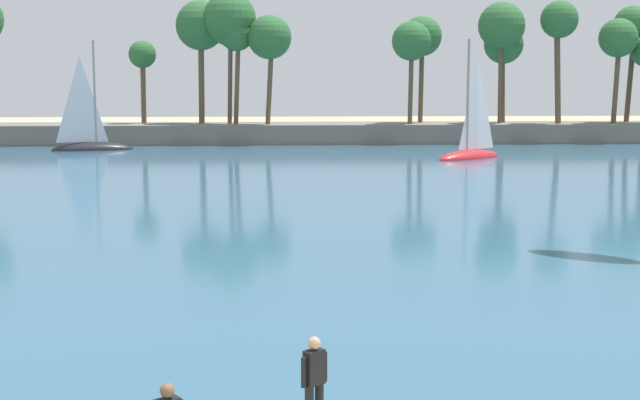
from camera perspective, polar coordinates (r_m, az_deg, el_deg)
name	(u,v)px	position (r m, az deg, el deg)	size (l,w,h in m)	color
sea	(296,155)	(68.09, -1.56, 2.90)	(220.00, 105.72, 0.06)	#33607F
palm_headland	(324,84)	(80.82, 0.26, 7.45)	(80.79, 6.70, 13.51)	slate
person_at_waterline	(314,382)	(14.88, -0.37, -11.63)	(0.45, 0.38, 1.67)	black
sailboat_mid_bay	(471,147)	(65.98, 9.67, 3.39)	(6.22, 5.44, 9.26)	red
sailboat_toward_headland	(90,140)	(74.87, -14.55, 3.78)	(6.83, 3.38, 9.51)	black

